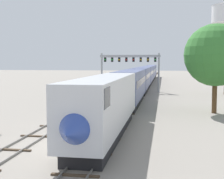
# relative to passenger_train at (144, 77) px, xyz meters

# --- Properties ---
(ground_plane) EXTENTS (400.00, 400.00, 0.00)m
(ground_plane) POSITION_rel_passenger_train_xyz_m (-2.00, -51.28, -2.61)
(ground_plane) COLOR gray
(track_main) EXTENTS (2.60, 200.00, 0.16)m
(track_main) POSITION_rel_passenger_train_xyz_m (0.00, 8.72, -2.54)
(track_main) COLOR slate
(track_main) RESTS_ON ground
(track_near) EXTENTS (2.60, 160.00, 0.16)m
(track_near) POSITION_rel_passenger_train_xyz_m (-5.50, -11.28, -2.54)
(track_near) COLOR slate
(track_near) RESTS_ON ground
(passenger_train) EXTENTS (3.04, 115.35, 4.80)m
(passenger_train) POSITION_rel_passenger_train_xyz_m (0.00, 0.00, 0.00)
(passenger_train) COLOR silver
(passenger_train) RESTS_ON ground
(signal_gantry) EXTENTS (12.10, 0.49, 7.73)m
(signal_gantry) POSITION_rel_passenger_train_xyz_m (-2.25, -9.65, 3.14)
(signal_gantry) COLOR #999BA0
(signal_gantry) RESTS_ON ground
(trackside_tree_left) EXTENTS (7.21, 7.21, 10.37)m
(trackside_tree_left) POSITION_rel_passenger_train_xyz_m (10.35, -34.79, 4.13)
(trackside_tree_left) COLOR brown
(trackside_tree_left) RESTS_ON ground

